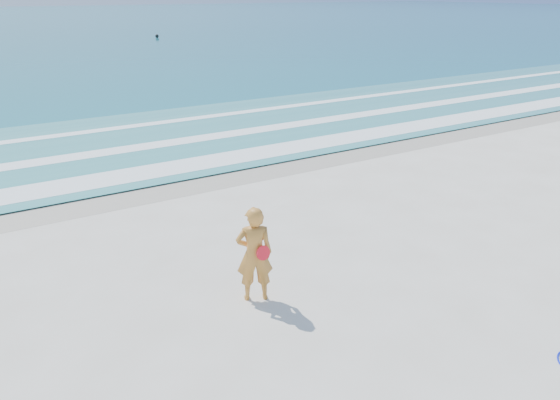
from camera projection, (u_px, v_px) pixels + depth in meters
ground at (378, 338)px, 8.93m from camera, size 400.00×400.00×0.00m
wet_sand at (173, 183)px, 16.05m from camera, size 400.00×2.40×0.00m
shallow at (122, 144)px, 19.99m from camera, size 400.00×10.00×0.01m
foam_near at (157, 170)px, 17.06m from camera, size 400.00×1.40×0.01m
foam_mid at (129, 149)px, 19.35m from camera, size 400.00×0.90×0.01m
foam_far at (103, 130)px, 21.96m from camera, size 400.00×0.60×0.01m
buoy at (157, 36)px, 63.54m from camera, size 0.41×0.41×0.41m
woman at (254, 254)px, 9.78m from camera, size 0.78×0.66×1.82m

